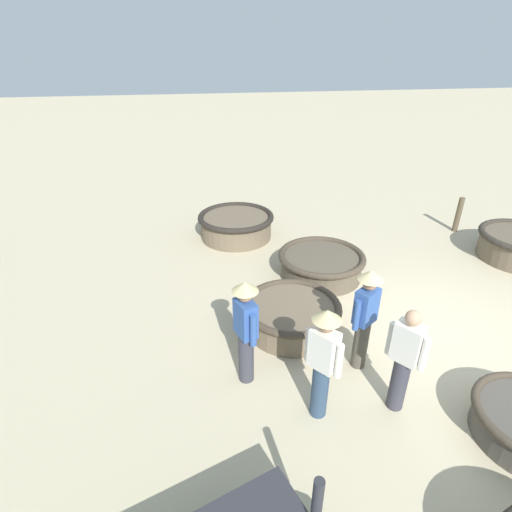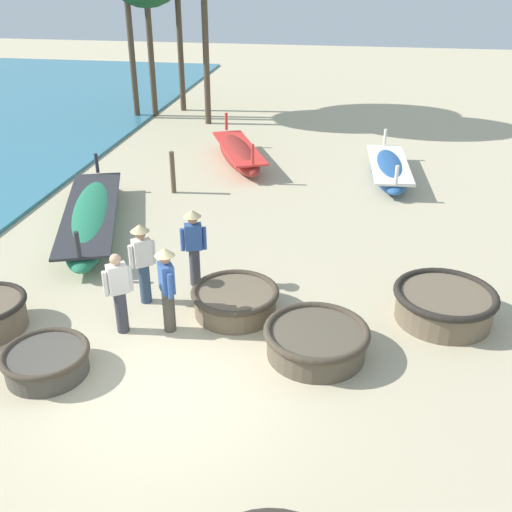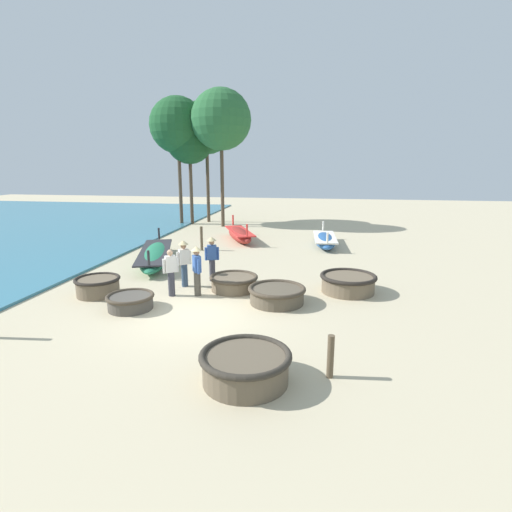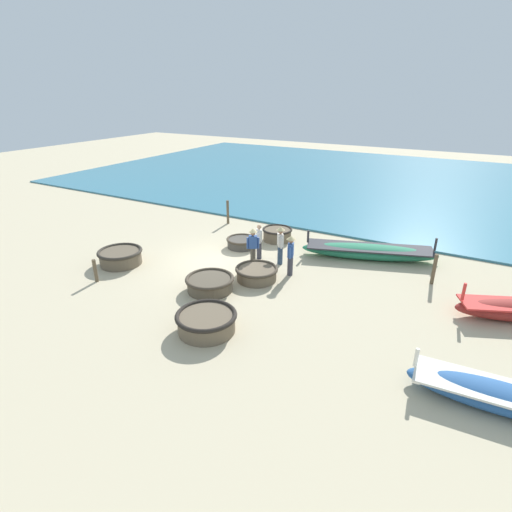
# 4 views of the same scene
# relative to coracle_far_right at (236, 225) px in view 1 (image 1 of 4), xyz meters

# --- Properties ---
(ground_plane) EXTENTS (80.00, 80.00, 0.00)m
(ground_plane) POSITION_rel_coracle_far_right_xyz_m (-4.59, -2.78, -0.34)
(ground_plane) COLOR #C6B793
(coracle_far_right) EXTENTS (1.91, 1.91, 0.63)m
(coracle_far_right) POSITION_rel_coracle_far_right_xyz_m (0.00, 0.00, 0.00)
(coracle_far_right) COLOR brown
(coracle_far_right) RESTS_ON ground
(coracle_far_left) EXTENTS (1.68, 1.68, 0.52)m
(coracle_far_left) POSITION_rel_coracle_far_right_xyz_m (-3.89, -0.41, -0.06)
(coracle_far_left) COLOR brown
(coracle_far_left) RESTS_ON ground
(coracle_weathered) EXTENTS (1.82, 1.82, 0.53)m
(coracle_weathered) POSITION_rel_coracle_far_right_xyz_m (-2.27, -1.49, -0.05)
(coracle_weathered) COLOR brown
(coracle_weathered) RESTS_ON ground
(fisherman_by_coracle) EXTENTS (0.44, 0.38, 1.67)m
(fisherman_by_coracle) POSITION_rel_coracle_far_right_xyz_m (-5.71, -0.28, 0.62)
(fisherman_by_coracle) COLOR #2D425B
(fisherman_by_coracle) RESTS_ON ground
(fisherman_standing_right) EXTENTS (0.51, 0.36, 1.67)m
(fisherman_standing_right) POSITION_rel_coracle_far_right_xyz_m (-4.92, 0.55, 0.62)
(fisherman_standing_right) COLOR #383842
(fisherman_standing_right) RESTS_ON ground
(fisherman_standing_left) EXTENTS (0.45, 0.38, 1.57)m
(fisherman_standing_left) POSITION_rel_coracle_far_right_xyz_m (-5.79, -1.35, 0.50)
(fisherman_standing_left) COLOR #383842
(fisherman_standing_left) RESTS_ON ground
(fisherman_crouching) EXTENTS (0.37, 0.46, 1.67)m
(fisherman_crouching) POSITION_rel_coracle_far_right_xyz_m (-4.95, -1.18, 0.62)
(fisherman_crouching) COLOR #4C473D
(fisherman_crouching) RESTS_ON ground
(mooring_post_inland) EXTENTS (0.14, 0.14, 0.92)m
(mooring_post_inland) POSITION_rel_coracle_far_right_xyz_m (-0.69, -5.76, 0.12)
(mooring_post_inland) COLOR brown
(mooring_post_inland) RESTS_ON ground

